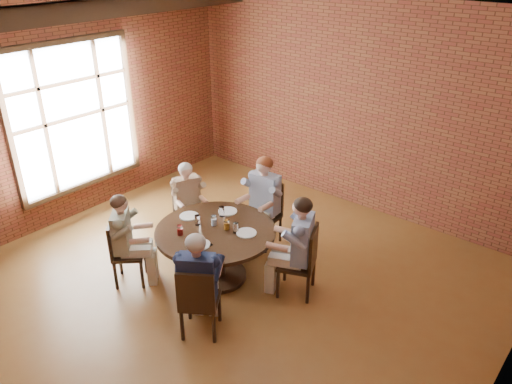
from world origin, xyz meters
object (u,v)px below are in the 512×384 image
Objects in this scene: chair_b at (266,210)px; chair_d at (122,250)px; diner_b at (262,202)px; diner_a at (297,247)px; smartphone at (206,246)px; dining_table at (216,244)px; diner_e at (199,284)px; diner_d at (127,240)px; chair_e at (198,300)px; chair_a at (304,259)px; chair_c at (187,209)px; diner_c at (189,203)px.

chair_d is (-0.80, -2.00, -0.02)m from chair_b.
diner_b reaches higher than chair_b.
smartphone is (-0.81, -0.79, 0.07)m from diner_a.
dining_table is 1.22m from chair_d.
diner_d is at bearing -36.82° from diner_e.
diner_b is 2.13m from chair_e.
diner_d is (-0.75, -1.85, -0.05)m from diner_b.
diner_e reaches higher than smartphone.
dining_table is 1.23× the size of diner_d.
chair_a is at bearing -35.01° from chair_b.
diner_a is 1.25m from diner_b.
chair_a is at bearing 46.13° from smartphone.
chair_e is (-0.38, -1.36, -0.18)m from diner_a.
smartphone is at bearing -110.86° from diner_d.
chair_a is 2.28m from diner_d.
diner_e reaches higher than chair_e.
diner_a is 1.42× the size of chair_b.
chair_a reaches higher than smartphone.
chair_a reaches higher than chair_c.
diner_c is (0.07, -0.03, 0.14)m from chair_c.
diner_c reaches higher than chair_d.
chair_b is 1.18m from chair_c.
chair_c is (-0.96, -0.69, -0.03)m from chair_b.
diner_a is 1.54× the size of chair_c.
chair_c is at bearing -73.73° from chair_e.
chair_b is at bearing -105.54° from diner_e.
chair_a is 0.99× the size of chair_b.
diner_c reaches higher than chair_b.
dining_table is at bearing -90.00° from diner_c.
dining_table is 1.15m from chair_c.
diner_d is (-0.75, -1.94, 0.12)m from chair_b.
chair_c is 0.71× the size of diner_c.
chair_c reaches higher than dining_table.
diner_c is at bearing -113.63° from diner_a.
chair_a is 1.35m from chair_b.
chair_a is 1.05× the size of chair_d.
diner_e is (1.61, -1.34, 0.18)m from chair_c.
smartphone is (-0.43, 0.58, 0.25)m from chair_e.
diner_d is 0.96× the size of diner_e.
chair_b is 1.08× the size of chair_c.
diner_a is (-0.08, -0.04, 0.17)m from chair_a.
chair_a is 0.77× the size of diner_c.
smartphone is at bearing -100.19° from diner_c.
chair_b is at bearing -64.40° from diner_d.
chair_a reaches higher than dining_table.
chair_b is 0.75× the size of diner_d.
diner_d is (0.21, -1.26, 0.15)m from chair_c.
chair_b is 1.15m from diner_c.
chair_d is 0.97× the size of chair_e.
chair_e is (1.66, -1.41, 0.02)m from chair_c.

